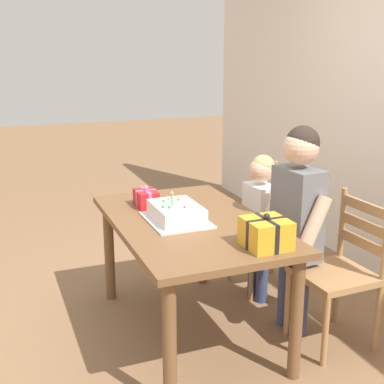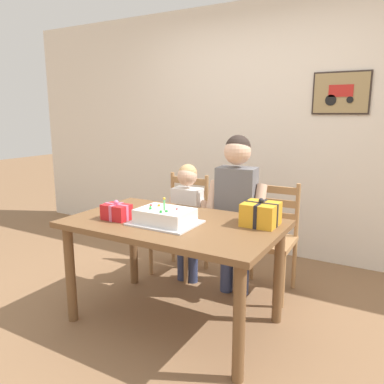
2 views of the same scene
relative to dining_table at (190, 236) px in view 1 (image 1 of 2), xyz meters
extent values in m
plane|color=#846042|center=(0.00, 0.00, -0.65)|extent=(20.00, 20.00, 0.00)
cube|color=brown|center=(0.00, 0.00, 0.08)|extent=(1.46, 0.88, 0.04)
cylinder|color=brown|center=(-0.65, -0.36, -0.30)|extent=(0.07, 0.07, 0.72)
cylinder|color=brown|center=(0.65, -0.36, -0.30)|extent=(0.07, 0.07, 0.72)
cylinder|color=brown|center=(-0.65, 0.36, -0.30)|extent=(0.07, 0.07, 0.72)
cylinder|color=brown|center=(0.65, 0.36, -0.30)|extent=(0.07, 0.07, 0.72)
cube|color=silver|center=(-0.02, -0.08, 0.11)|extent=(0.44, 0.34, 0.01)
cube|color=white|center=(-0.02, -0.08, 0.16)|extent=(0.36, 0.26, 0.09)
cylinder|color=#56C666|center=(0.00, -0.11, 0.24)|extent=(0.01, 0.01, 0.07)
sphere|color=yellow|center=(0.00, -0.11, 0.28)|extent=(0.02, 0.02, 0.02)
sphere|color=orange|center=(-0.10, -0.04, 0.21)|extent=(0.02, 0.02, 0.02)
sphere|color=green|center=(-0.13, -0.09, 0.21)|extent=(0.01, 0.01, 0.01)
sphere|color=red|center=(-0.15, -0.06, 0.21)|extent=(0.02, 0.02, 0.02)
sphere|color=green|center=(0.04, -0.14, 0.21)|extent=(0.02, 0.02, 0.02)
sphere|color=green|center=(-0.10, -0.13, 0.21)|extent=(0.02, 0.02, 0.02)
sphere|color=green|center=(0.01, -0.17, 0.21)|extent=(0.02, 0.02, 0.02)
sphere|color=red|center=(0.06, -0.06, 0.21)|extent=(0.01, 0.01, 0.01)
cube|color=red|center=(-0.37, -0.16, 0.15)|extent=(0.19, 0.13, 0.11)
cube|color=#DB668E|center=(-0.37, -0.16, 0.15)|extent=(0.20, 0.02, 0.11)
cube|color=#DB668E|center=(-0.37, -0.16, 0.15)|extent=(0.02, 0.13, 0.11)
sphere|color=#DB668E|center=(-0.37, -0.16, 0.22)|extent=(0.04, 0.04, 0.04)
cube|color=gold|center=(0.55, 0.21, 0.18)|extent=(0.22, 0.22, 0.15)
cube|color=black|center=(0.55, 0.21, 0.18)|extent=(0.23, 0.02, 0.16)
cube|color=black|center=(0.55, 0.21, 0.18)|extent=(0.02, 0.22, 0.16)
sphere|color=black|center=(0.55, 0.21, 0.27)|extent=(0.04, 0.04, 0.04)
cube|color=#A87A4C|center=(-0.43, 0.76, -0.20)|extent=(0.43, 0.43, 0.04)
cylinder|color=#A87A4C|center=(-0.24, 0.57, -0.44)|extent=(0.04, 0.04, 0.43)
cylinder|color=#A87A4C|center=(-0.62, 0.57, -0.44)|extent=(0.04, 0.04, 0.43)
cylinder|color=#A87A4C|center=(-0.24, 0.95, -0.44)|extent=(0.04, 0.04, 0.43)
cylinder|color=#A87A4C|center=(-0.62, 0.95, -0.44)|extent=(0.04, 0.04, 0.43)
cylinder|color=#A87A4C|center=(-0.24, 0.95, 0.04)|extent=(0.04, 0.04, 0.45)
cylinder|color=#A87A4C|center=(-0.62, 0.95, 0.04)|extent=(0.04, 0.04, 0.45)
cube|color=#A87A4C|center=(-0.43, 0.95, -0.03)|extent=(0.36, 0.03, 0.06)
cube|color=#A87A4C|center=(-0.43, 0.95, 0.09)|extent=(0.36, 0.03, 0.06)
cube|color=#A87A4C|center=(-0.43, 0.95, 0.20)|extent=(0.36, 0.03, 0.06)
cube|color=#A87A4C|center=(0.43, 0.76, -0.20)|extent=(0.43, 0.43, 0.04)
cylinder|color=#A87A4C|center=(0.62, 0.58, -0.44)|extent=(0.04, 0.04, 0.43)
cylinder|color=#A87A4C|center=(0.24, 0.56, -0.44)|extent=(0.04, 0.04, 0.43)
cylinder|color=#A87A4C|center=(0.61, 0.96, -0.44)|extent=(0.04, 0.04, 0.43)
cylinder|color=#A87A4C|center=(0.23, 0.94, -0.44)|extent=(0.04, 0.04, 0.43)
cylinder|color=#A87A4C|center=(0.23, 0.94, 0.04)|extent=(0.04, 0.04, 0.45)
cube|color=#A87A4C|center=(0.42, 0.95, -0.03)|extent=(0.36, 0.04, 0.06)
cube|color=#A87A4C|center=(0.42, 0.95, 0.09)|extent=(0.36, 0.04, 0.06)
cube|color=#A87A4C|center=(0.42, 0.95, 0.20)|extent=(0.36, 0.04, 0.06)
cylinder|color=#38426B|center=(0.27, 0.63, -0.41)|extent=(0.11, 0.11, 0.50)
cylinder|color=#38426B|center=(0.13, 0.62, -0.41)|extent=(0.11, 0.11, 0.50)
cube|color=slate|center=(0.20, 0.63, 0.13)|extent=(0.32, 0.22, 0.57)
cylinder|color=#E0B293|center=(0.40, 0.61, 0.11)|extent=(0.10, 0.24, 0.38)
cylinder|color=#E0B293|center=(0.01, 0.57, 0.11)|extent=(0.10, 0.24, 0.38)
sphere|color=#E0B293|center=(0.20, 0.63, 0.54)|extent=(0.21, 0.21, 0.21)
sphere|color=#2D231E|center=(0.20, 0.64, 0.57)|extent=(0.20, 0.20, 0.20)
cylinder|color=#38426B|center=(-0.20, 0.63, -0.46)|extent=(0.09, 0.09, 0.40)
cylinder|color=#38426B|center=(-0.31, 0.62, -0.46)|extent=(0.09, 0.09, 0.40)
cube|color=white|center=(-0.26, 0.63, -0.03)|extent=(0.25, 0.16, 0.46)
cylinder|color=#E0B293|center=(-0.10, 0.61, -0.04)|extent=(0.08, 0.19, 0.30)
cylinder|color=#E0B293|center=(-0.41, 0.59, -0.04)|extent=(0.08, 0.19, 0.30)
sphere|color=#E0B293|center=(-0.26, 0.63, 0.30)|extent=(0.17, 0.17, 0.17)
sphere|color=tan|center=(-0.26, 0.64, 0.33)|extent=(0.16, 0.16, 0.16)
camera|label=1|loc=(2.77, -1.08, 1.10)|focal=48.60mm
camera|label=2|loc=(1.36, -2.12, 0.84)|focal=35.43mm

